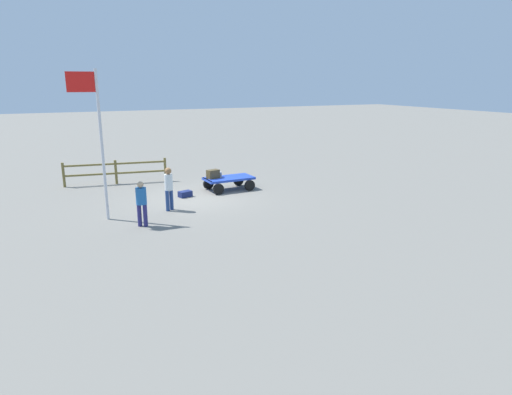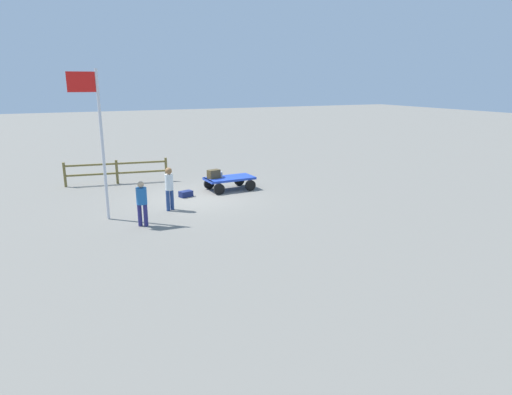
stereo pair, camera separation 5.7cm
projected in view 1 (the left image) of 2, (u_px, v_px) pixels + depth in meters
name	position (u px, v px, depth m)	size (l,w,h in m)	color
ground_plane	(197.00, 198.00, 18.62)	(120.00, 120.00, 0.00)	slate
luggage_cart	(228.00, 180.00, 19.92)	(2.22, 1.37, 0.58)	#213FB3
suitcase_tan	(216.00, 175.00, 19.88)	(0.53, 0.41, 0.24)	gray
suitcase_maroon	(213.00, 174.00, 19.64)	(0.59, 0.44, 0.38)	#463921
suitcase_dark	(185.00, 194.00, 18.80)	(0.61, 0.48, 0.25)	navy
worker_lead	(141.00, 200.00, 14.78)	(0.48, 0.48, 1.54)	navy
worker_trailing	(169.00, 186.00, 16.62)	(0.41, 0.41, 1.64)	navy
flagpole	(97.00, 131.00, 14.94)	(0.98, 0.10, 5.14)	silver
wooden_fence	(116.00, 170.00, 21.04)	(4.67, 0.78, 1.14)	brown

